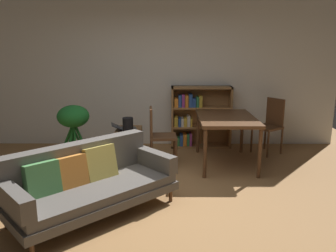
{
  "coord_description": "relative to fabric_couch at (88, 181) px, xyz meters",
  "views": [
    {
      "loc": [
        0.24,
        -3.73,
        1.86
      ],
      "look_at": [
        0.22,
        0.58,
        0.84
      ],
      "focal_mm": 36.12,
      "sensor_mm": 36.0,
      "label": 1
    }
  ],
  "objects": [
    {
      "name": "desk_speaker",
      "position": [
        0.28,
        1.52,
        0.27
      ],
      "size": [
        0.16,
        0.16,
        0.28
      ],
      "color": "black",
      "rests_on": "media_console"
    },
    {
      "name": "dining_chair_near",
      "position": [
        0.75,
        1.57,
        0.15
      ],
      "size": [
        0.45,
        0.43,
        0.94
      ],
      "color": "#56351E",
      "rests_on": "ground_plane"
    },
    {
      "name": "back_wall_panel",
      "position": [
        0.68,
        2.86,
        0.97
      ],
      "size": [
        6.8,
        0.1,
        2.7
      ],
      "primitive_type": "cube",
      "color": "silver",
      "rests_on": "ground_plane"
    },
    {
      "name": "fabric_couch",
      "position": [
        0.0,
        0.0,
        0.0
      ],
      "size": [
        1.92,
        1.87,
        0.77
      ],
      "color": "#56351E",
      "rests_on": "ground_plane"
    },
    {
      "name": "dining_chair_far",
      "position": [
        2.71,
        2.26,
        0.16
      ],
      "size": [
        0.56,
        0.56,
        0.97
      ],
      "color": "#56351E",
      "rests_on": "ground_plane"
    },
    {
      "name": "potted_floor_plant",
      "position": [
        -0.6,
        1.64,
        0.31
      ],
      "size": [
        0.5,
        0.5,
        0.96
      ],
      "color": "brown",
      "rests_on": "ground_plane"
    },
    {
      "name": "bookshelf",
      "position": [
        1.43,
        2.67,
        0.19
      ],
      "size": [
        1.12,
        0.32,
        1.15
      ],
      "color": "olive",
      "rests_on": "ground_plane"
    },
    {
      "name": "ground_plane",
      "position": [
        0.68,
        0.16,
        -0.38
      ],
      "size": [
        8.16,
        8.16,
        0.0
      ],
      "primitive_type": "plane",
      "color": "#9E7042"
    },
    {
      "name": "open_laptop",
      "position": [
        0.19,
        1.87,
        0.16
      ],
      "size": [
        0.46,
        0.35,
        0.11
      ],
      "color": "#333338",
      "rests_on": "media_console"
    },
    {
      "name": "dining_table",
      "position": [
        1.82,
        1.65,
        0.33
      ],
      "size": [
        0.88,
        1.32,
        0.78
      ],
      "color": "#56351E",
      "rests_on": "ground_plane"
    },
    {
      "name": "media_console",
      "position": [
        0.23,
        1.69,
        -0.13
      ],
      "size": [
        0.41,
        1.02,
        0.51
      ],
      "color": "brown",
      "rests_on": "ground_plane"
    }
  ]
}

